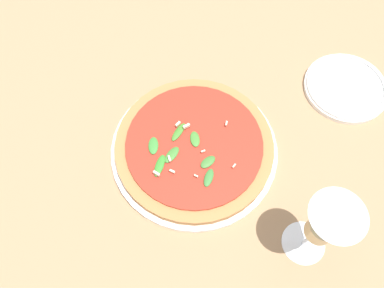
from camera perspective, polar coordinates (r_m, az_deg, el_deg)
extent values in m
plane|color=#9E7A56|center=(0.77, 0.56, 0.05)|extent=(6.00, 6.00, 0.00)
cylinder|color=white|center=(0.76, 0.00, -0.81)|extent=(0.33, 0.33, 0.01)
cylinder|color=#AD7542|center=(0.74, 0.00, -0.31)|extent=(0.31, 0.31, 0.02)
cylinder|color=#A82D1E|center=(0.73, 0.00, 0.10)|extent=(0.27, 0.27, 0.01)
ellipsoid|color=#377432|center=(0.70, 2.57, -5.15)|extent=(0.02, 0.04, 0.01)
ellipsoid|color=#3D7530|center=(0.71, 2.45, -2.74)|extent=(0.04, 0.04, 0.01)
ellipsoid|color=#35822A|center=(0.71, -4.95, -3.29)|extent=(0.02, 0.05, 0.01)
ellipsoid|color=#3F8030|center=(0.73, 0.69, 0.72)|extent=(0.03, 0.04, 0.01)
ellipsoid|color=#3C792F|center=(0.72, -3.10, -1.64)|extent=(0.03, 0.04, 0.01)
ellipsoid|color=#3E7929|center=(0.74, -2.15, 1.53)|extent=(0.03, 0.05, 0.01)
ellipsoid|color=#388232|center=(0.73, -5.91, -0.24)|extent=(0.03, 0.04, 0.01)
cube|color=beige|center=(0.71, 1.72, -1.11)|extent=(0.01, 0.01, 0.00)
cube|color=beige|center=(0.74, -0.86, 2.73)|extent=(0.01, 0.01, 0.01)
cube|color=beige|center=(0.71, -3.46, -2.26)|extent=(0.01, 0.01, 0.01)
cube|color=beige|center=(0.71, 6.43, -3.34)|extent=(0.01, 0.01, 0.00)
cube|color=beige|center=(0.70, -5.43, -4.50)|extent=(0.01, 0.01, 0.01)
cube|color=beige|center=(0.69, 0.62, -4.89)|extent=(0.01, 0.00, 0.00)
cube|color=beige|center=(0.70, -3.04, -4.19)|extent=(0.01, 0.01, 0.01)
cube|color=beige|center=(0.74, 5.27, 3.13)|extent=(0.00, 0.01, 0.01)
cube|color=beige|center=(0.74, -2.15, 3.06)|extent=(0.01, 0.01, 0.01)
cylinder|color=white|center=(0.73, 16.59, -14.24)|extent=(0.08, 0.08, 0.00)
cylinder|color=white|center=(0.69, 17.54, -13.45)|extent=(0.01, 0.01, 0.08)
cone|color=white|center=(0.60, 19.89, -11.44)|extent=(0.08, 0.08, 0.10)
cylinder|color=beige|center=(0.63, 19.10, -12.12)|extent=(0.05, 0.05, 0.03)
cylinder|color=white|center=(0.90, 22.35, 7.94)|extent=(0.18, 0.18, 0.01)
torus|color=white|center=(0.89, 22.53, 8.22)|extent=(0.18, 0.18, 0.01)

